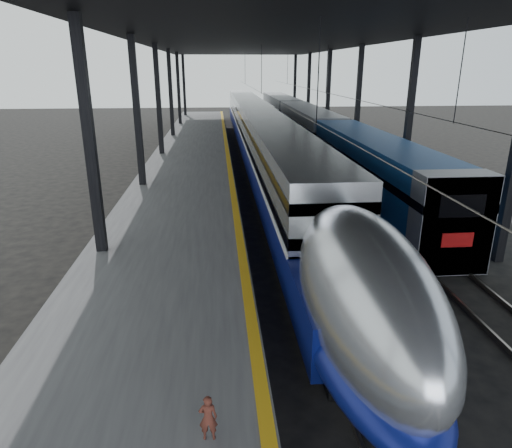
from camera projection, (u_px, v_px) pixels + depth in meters
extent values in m
plane|color=black|center=(275.00, 343.00, 12.86)|extent=(160.00, 160.00, 0.00)
cube|color=#4C4C4F|center=(188.00, 173.00, 31.26)|extent=(6.00, 80.00, 1.00)
cube|color=gold|center=(229.00, 165.00, 31.32)|extent=(0.30, 80.00, 0.01)
cube|color=slate|center=(258.00, 177.00, 31.78)|extent=(0.08, 80.00, 0.16)
cube|color=slate|center=(278.00, 177.00, 31.89)|extent=(0.08, 80.00, 0.16)
cube|color=slate|center=(328.00, 176.00, 32.18)|extent=(0.08, 80.00, 0.16)
cube|color=slate|center=(348.00, 176.00, 32.29)|extent=(0.08, 80.00, 0.16)
cube|color=black|center=(91.00, 155.00, 15.64)|extent=(0.35, 0.35, 9.00)
cube|color=black|center=(138.00, 122.00, 25.06)|extent=(0.35, 0.35, 9.00)
cube|color=black|center=(409.00, 120.00, 26.29)|extent=(0.35, 0.35, 9.00)
cube|color=black|center=(159.00, 107.00, 34.48)|extent=(0.35, 0.35, 9.00)
cube|color=black|center=(358.00, 106.00, 35.71)|extent=(0.35, 0.35, 9.00)
cube|color=black|center=(171.00, 99.00, 43.90)|extent=(0.35, 0.35, 9.00)
cube|color=black|center=(328.00, 98.00, 45.13)|extent=(0.35, 0.35, 9.00)
cube|color=black|center=(179.00, 93.00, 53.32)|extent=(0.35, 0.35, 9.00)
cube|color=black|center=(309.00, 92.00, 54.55)|extent=(0.35, 0.35, 9.00)
cube|color=black|center=(184.00, 89.00, 62.74)|extent=(0.35, 0.35, 9.00)
cube|color=black|center=(295.00, 89.00, 63.97)|extent=(0.35, 0.35, 9.00)
cube|color=black|center=(268.00, 36.00, 28.84)|extent=(18.00, 75.00, 0.45)
cylinder|color=slate|center=(269.00, 97.00, 30.07)|extent=(0.03, 74.00, 0.03)
cylinder|color=slate|center=(343.00, 97.00, 30.47)|extent=(0.03, 74.00, 0.03)
cube|color=silver|center=(256.00, 128.00, 40.86)|extent=(2.80, 57.00, 3.86)
cube|color=navy|center=(257.00, 144.00, 39.84)|extent=(2.87, 62.00, 1.50)
cube|color=silver|center=(256.00, 133.00, 41.00)|extent=(2.89, 57.00, 0.10)
cube|color=black|center=(256.00, 115.00, 40.50)|extent=(2.84, 57.00, 0.41)
cube|color=black|center=(256.00, 128.00, 40.86)|extent=(2.84, 57.00, 0.41)
ellipsoid|color=silver|center=(363.00, 294.00, 11.23)|extent=(2.80, 8.40, 3.86)
ellipsoid|color=navy|center=(359.00, 333.00, 11.59)|extent=(2.87, 8.40, 1.64)
ellipsoid|color=black|center=(408.00, 322.00, 8.53)|extent=(1.45, 2.20, 0.87)
cube|color=black|center=(357.00, 358.00, 11.84)|extent=(2.12, 2.60, 0.40)
cube|color=black|center=(267.00, 173.00, 32.57)|extent=(2.12, 2.60, 0.40)
cube|color=navy|center=(375.00, 173.00, 24.67)|extent=(2.73, 18.00, 3.70)
cube|color=gray|center=(450.00, 223.00, 16.75)|extent=(2.77, 1.20, 3.75)
cube|color=black|center=(462.00, 206.00, 15.90)|extent=(1.66, 0.06, 0.83)
cube|color=#A50C0D|center=(457.00, 240.00, 16.31)|extent=(1.17, 0.06, 0.54)
cube|color=gray|center=(308.00, 128.00, 42.57)|extent=(2.73, 18.00, 3.70)
cube|color=gray|center=(280.00, 110.00, 60.46)|extent=(2.73, 18.00, 3.70)
cube|color=black|center=(418.00, 244.00, 19.59)|extent=(2.14, 2.40, 0.36)
cube|color=black|center=(313.00, 153.00, 40.32)|extent=(2.14, 2.40, 0.36)
imported|color=#50241A|center=(208.00, 418.00, 8.11)|extent=(0.34, 0.23, 0.92)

